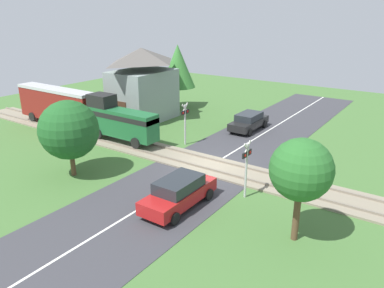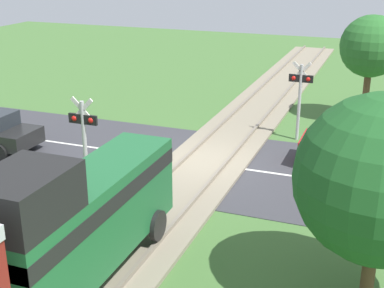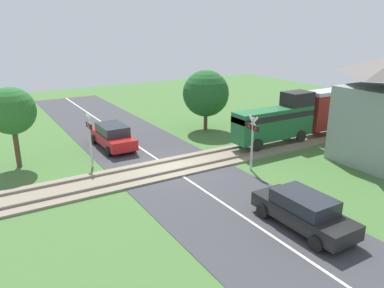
# 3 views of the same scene
# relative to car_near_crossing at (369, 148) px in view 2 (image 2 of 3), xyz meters

# --- Properties ---
(ground_plane) EXTENTS (60.00, 60.00, 0.00)m
(ground_plane) POSITION_rel_car_near_crossing_xyz_m (5.18, 1.44, -0.79)
(ground_plane) COLOR #426B33
(road_surface) EXTENTS (48.00, 6.40, 0.02)m
(road_surface) POSITION_rel_car_near_crossing_xyz_m (5.18, 1.44, -0.78)
(road_surface) COLOR #38383D
(road_surface) RESTS_ON ground_plane
(track_bed) EXTENTS (2.80, 48.00, 0.24)m
(track_bed) POSITION_rel_car_near_crossing_xyz_m (5.18, 1.44, -0.73)
(track_bed) COLOR gray
(track_bed) RESTS_ON ground_plane
(car_near_crossing) EXTENTS (4.42, 1.82, 1.52)m
(car_near_crossing) POSITION_rel_car_near_crossing_xyz_m (0.00, 0.00, 0.00)
(car_near_crossing) COLOR #A81919
(car_near_crossing) RESTS_ON ground_plane
(crossing_signal_west_approach) EXTENTS (0.90, 0.18, 3.05)m
(crossing_signal_west_approach) POSITION_rel_car_near_crossing_xyz_m (2.74, -2.20, 1.16)
(crossing_signal_west_approach) COLOR #B7B7B7
(crossing_signal_west_approach) RESTS_ON ground_plane
(crossing_signal_east_approach) EXTENTS (0.90, 0.18, 3.05)m
(crossing_signal_east_approach) POSITION_rel_car_near_crossing_xyz_m (7.61, 5.08, 1.16)
(crossing_signal_east_approach) COLOR #B7B7B7
(crossing_signal_east_approach) RESTS_ON ground_plane
(tree_roadside_hedge) EXTENTS (3.38, 3.38, 4.46)m
(tree_roadside_hedge) POSITION_rel_car_near_crossing_xyz_m (-0.45, 7.38, 1.97)
(tree_roadside_hedge) COLOR brown
(tree_roadside_hedge) RESTS_ON ground_plane
(tree_beyond_track) EXTENTS (2.55, 2.55, 4.47)m
(tree_beyond_track) POSITION_rel_car_near_crossing_xyz_m (0.53, -5.66, 2.38)
(tree_beyond_track) COLOR brown
(tree_beyond_track) RESTS_ON ground_plane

